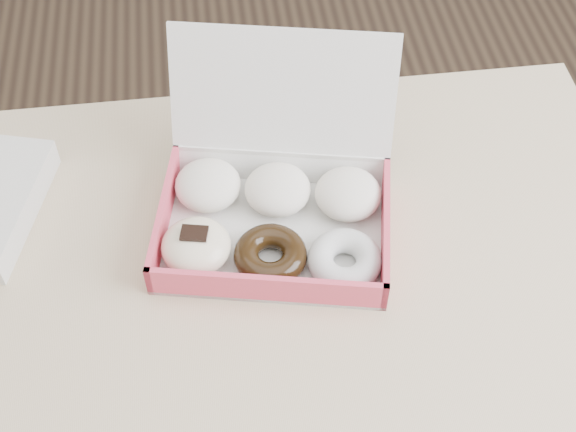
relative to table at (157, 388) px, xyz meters
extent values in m
cube|color=tan|center=(0.00, 0.00, 0.06)|extent=(1.20, 0.80, 0.04)
cylinder|color=tan|center=(0.55, 0.35, -0.32)|extent=(0.05, 0.05, 0.71)
cube|color=silver|center=(0.15, 0.14, 0.08)|extent=(0.30, 0.25, 0.01)
cube|color=#D94257|center=(0.13, 0.05, 0.10)|extent=(0.26, 0.06, 0.04)
cube|color=silver|center=(0.17, 0.24, 0.10)|extent=(0.26, 0.06, 0.04)
cube|color=#D94257|center=(0.03, 0.17, 0.10)|extent=(0.05, 0.19, 0.04)
cube|color=#D94257|center=(0.28, 0.12, 0.10)|extent=(0.05, 0.19, 0.04)
cube|color=silver|center=(0.18, 0.25, 0.18)|extent=(0.27, 0.12, 0.19)
ellipsoid|color=white|center=(0.08, 0.21, 0.11)|extent=(0.09, 0.09, 0.04)
ellipsoid|color=white|center=(0.16, 0.19, 0.11)|extent=(0.09, 0.09, 0.04)
ellipsoid|color=white|center=(0.24, 0.17, 0.11)|extent=(0.09, 0.09, 0.04)
ellipsoid|color=beige|center=(0.06, 0.12, 0.11)|extent=(0.09, 0.09, 0.04)
cube|color=black|center=(0.06, 0.12, 0.13)|extent=(0.03, 0.03, 0.00)
torus|color=black|center=(0.14, 0.10, 0.10)|extent=(0.10, 0.10, 0.03)
torus|color=white|center=(0.23, 0.08, 0.10)|extent=(0.10, 0.10, 0.03)
camera|label=1|loc=(0.10, -0.44, 0.83)|focal=50.00mm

